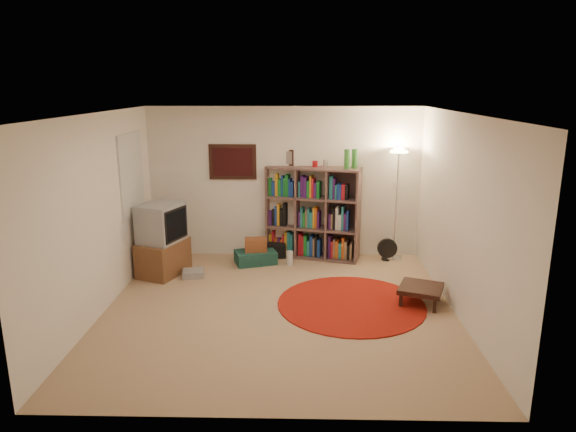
% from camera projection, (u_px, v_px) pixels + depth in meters
% --- Properties ---
extents(room, '(4.54, 4.54, 2.54)m').
position_uv_depth(room, '(275.00, 214.00, 6.40)').
color(room, tan).
rests_on(room, ground).
extents(bookshelf, '(1.60, 0.82, 1.84)m').
position_uv_depth(bookshelf, '(312.00, 214.00, 8.54)').
color(bookshelf, brown).
rests_on(bookshelf, ground).
extents(floor_lamp, '(0.39, 0.39, 1.86)m').
position_uv_depth(floor_lamp, '(398.00, 168.00, 8.20)').
color(floor_lamp, white).
rests_on(floor_lamp, ground).
extents(floor_fan, '(0.33, 0.17, 0.37)m').
position_uv_depth(floor_fan, '(387.00, 249.00, 8.48)').
color(floor_fan, black).
rests_on(floor_fan, ground).
extents(tv_stand, '(0.76, 0.90, 1.10)m').
position_uv_depth(tv_stand, '(163.00, 241.00, 7.78)').
color(tv_stand, brown).
rests_on(tv_stand, ground).
extents(dvd_box, '(0.35, 0.31, 0.10)m').
position_uv_depth(dvd_box, '(193.00, 273.00, 7.78)').
color(dvd_box, '#939397').
rests_on(dvd_box, ground).
extents(suitcase, '(0.74, 0.60, 0.21)m').
position_uv_depth(suitcase, '(256.00, 257.00, 8.37)').
color(suitcase, '#153C35').
rests_on(suitcase, ground).
extents(wicker_basket, '(0.38, 0.29, 0.20)m').
position_uv_depth(wicker_basket, '(256.00, 245.00, 8.34)').
color(wicker_basket, brown).
rests_on(wicker_basket, suitcase).
extents(duffel_bag, '(0.39, 0.34, 0.24)m').
position_uv_depth(duffel_bag, '(275.00, 250.00, 8.69)').
color(duffel_bag, black).
rests_on(duffel_bag, ground).
extents(paper_towel, '(0.13, 0.13, 0.23)m').
position_uv_depth(paper_towel, '(290.00, 258.00, 8.29)').
color(paper_towel, silver).
rests_on(paper_towel, ground).
extents(red_rug, '(1.96, 1.96, 0.02)m').
position_uv_depth(red_rug, '(351.00, 304.00, 6.81)').
color(red_rug, maroon).
rests_on(red_rug, ground).
extents(side_table, '(0.70, 0.70, 0.25)m').
position_uv_depth(side_table, '(421.00, 289.00, 6.78)').
color(side_table, black).
rests_on(side_table, ground).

